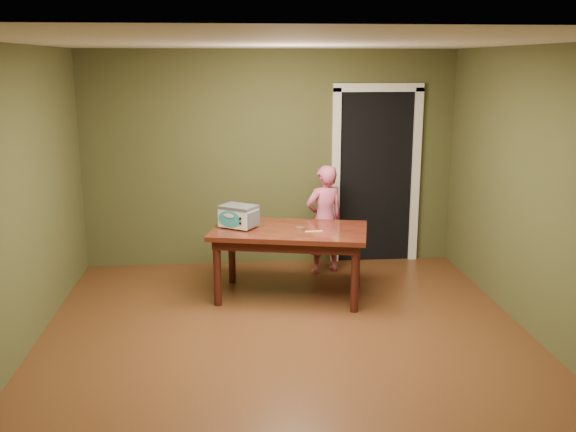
{
  "coord_description": "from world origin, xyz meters",
  "views": [
    {
      "loc": [
        -0.46,
        -5.19,
        2.45
      ],
      "look_at": [
        0.09,
        1.0,
        0.95
      ],
      "focal_mm": 40.0,
      "sensor_mm": 36.0,
      "label": 1
    }
  ],
  "objects": [
    {
      "name": "child",
      "position": [
        0.61,
        2.04,
        0.65
      ],
      "size": [
        0.54,
        0.44,
        1.29
      ],
      "primitive_type": "imported",
      "rotation": [
        0.0,
        0.0,
        3.46
      ],
      "color": "#D2567A",
      "rests_on": "floor"
    },
    {
      "name": "spatula",
      "position": [
        0.36,
        1.12,
        0.75
      ],
      "size": [
        0.18,
        0.03,
        0.01
      ],
      "primitive_type": "cube",
      "rotation": [
        0.0,
        0.0,
        0.04
      ],
      "color": "#FFE06E",
      "rests_on": "dining_table"
    },
    {
      "name": "baking_pan",
      "position": [
        0.23,
        1.23,
        0.76
      ],
      "size": [
        0.1,
        0.1,
        0.02
      ],
      "color": "silver",
      "rests_on": "dining_table"
    },
    {
      "name": "floor",
      "position": [
        0.0,
        0.0,
        0.0
      ],
      "size": [
        5.0,
        5.0,
        0.0
      ],
      "primitive_type": "plane",
      "color": "#562B18",
      "rests_on": "ground"
    },
    {
      "name": "dining_table",
      "position": [
        0.12,
        1.27,
        0.65
      ],
      "size": [
        1.76,
        1.22,
        0.75
      ],
      "rotation": [
        0.0,
        0.0,
        -0.22
      ],
      "color": "#39100D",
      "rests_on": "floor"
    },
    {
      "name": "toy_oven",
      "position": [
        -0.41,
        1.36,
        0.88
      ],
      "size": [
        0.45,
        0.42,
        0.24
      ],
      "rotation": [
        0.0,
        0.0,
        -0.59
      ],
      "color": "#4C4F54",
      "rests_on": "dining_table"
    },
    {
      "name": "room_shell",
      "position": [
        0.0,
        0.0,
        1.71
      ],
      "size": [
        4.52,
        5.02,
        2.61
      ],
      "color": "#424324",
      "rests_on": "ground"
    },
    {
      "name": "doorway",
      "position": [
        1.3,
        2.78,
        1.06
      ],
      "size": [
        1.1,
        0.66,
        2.25
      ],
      "color": "black",
      "rests_on": "ground"
    }
  ]
}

